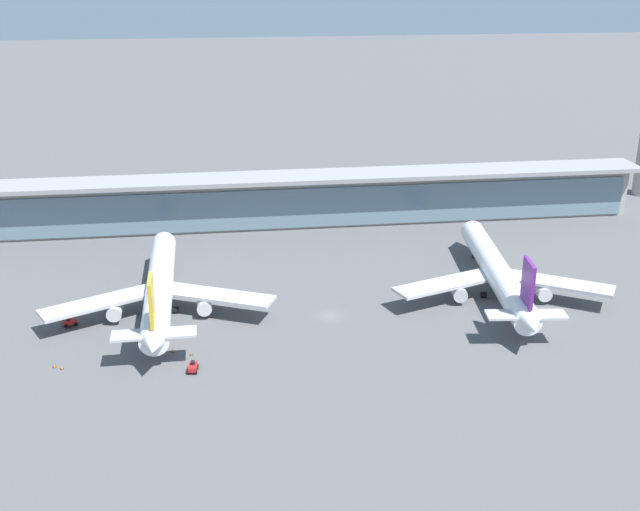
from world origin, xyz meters
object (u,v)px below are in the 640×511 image
at_px(safety_cone_alpha, 54,366).
at_px(service_truck_mid_apron_red, 193,367).
at_px(airliner_centre_stand, 498,273).
at_px(safety_cone_charlie, 173,351).
at_px(service_truck_near_nose_yellow, 154,331).
at_px(service_truck_under_wing_red, 70,322).
at_px(safety_cone_bravo, 62,367).
at_px(safety_cone_delta, 191,353).
at_px(airliner_left_stand, 160,288).

bearing_deg(safety_cone_alpha, service_truck_mid_apron_red, -10.88).
xyz_separation_m(airliner_centre_stand, safety_cone_charlie, (-71.75, -18.07, -5.06)).
bearing_deg(service_truck_near_nose_yellow, service_truck_mid_apron_red, -63.29).
relative_size(service_truck_under_wing_red, safety_cone_charlie, 4.71).
height_order(service_truck_near_nose_yellow, safety_cone_alpha, service_truck_near_nose_yellow).
relative_size(airliner_centre_stand, service_truck_under_wing_red, 19.43).
distance_m(service_truck_near_nose_yellow, safety_cone_charlie, 8.87).
relative_size(airliner_centre_stand, service_truck_near_nose_yellow, 20.23).
xyz_separation_m(service_truck_under_wing_red, safety_cone_alpha, (-0.07, -17.66, -0.56)).
distance_m(service_truck_near_nose_yellow, safety_cone_bravo, 20.15).
bearing_deg(safety_cone_charlie, safety_cone_alpha, -171.66).
height_order(safety_cone_alpha, safety_cone_bravo, same).
distance_m(airliner_centre_stand, service_truck_near_nose_yellow, 76.54).
height_order(safety_cone_charlie, safety_cone_delta, same).
bearing_deg(service_truck_mid_apron_red, safety_cone_delta, 94.20).
bearing_deg(safety_cone_alpha, service_truck_near_nose_yellow, 31.99).
bearing_deg(service_truck_near_nose_yellow, service_truck_under_wing_red, 159.63).
bearing_deg(safety_cone_bravo, airliner_left_stand, 54.02).
relative_size(airliner_left_stand, airliner_centre_stand, 1.00).
bearing_deg(service_truck_mid_apron_red, safety_cone_charlie, 116.73).
bearing_deg(service_truck_near_nose_yellow, safety_cone_alpha, -148.01).
relative_size(safety_cone_alpha, safety_cone_delta, 1.00).
distance_m(airliner_left_stand, service_truck_mid_apron_red, 28.97).
bearing_deg(airliner_left_stand, safety_cone_charlie, -80.62).
bearing_deg(service_truck_near_nose_yellow, safety_cone_bravo, -143.93).
height_order(airliner_left_stand, safety_cone_charlie, airliner_left_stand).
distance_m(service_truck_near_nose_yellow, service_truck_under_wing_red, 18.87).
distance_m(service_truck_under_wing_red, safety_cone_delta, 30.01).
distance_m(safety_cone_bravo, safety_cone_delta, 23.99).
bearing_deg(safety_cone_charlie, airliner_left_stand, 99.38).
bearing_deg(service_truck_under_wing_red, safety_cone_bravo, -85.62).
relative_size(airliner_left_stand, safety_cone_delta, 91.44).
height_order(airliner_left_stand, safety_cone_bravo, airliner_left_stand).
bearing_deg(service_truck_under_wing_red, airliner_left_stand, 15.25).
relative_size(service_truck_mid_apron_red, safety_cone_charlie, 4.36).
distance_m(service_truck_mid_apron_red, safety_cone_delta, 6.53).
relative_size(airliner_left_stand, service_truck_near_nose_yellow, 20.19).
bearing_deg(safety_cone_delta, safety_cone_charlie, 155.40).
distance_m(service_truck_mid_apron_red, safety_cone_charlie, 9.15).
xyz_separation_m(airliner_centre_stand, service_truck_mid_apron_red, (-67.64, -26.22, -4.50)).
height_order(airliner_centre_stand, service_truck_mid_apron_red, airliner_centre_stand).
bearing_deg(safety_cone_delta, airliner_centre_stand, 16.16).
relative_size(service_truck_mid_apron_red, safety_cone_bravo, 4.36).
distance_m(airliner_centre_stand, safety_cone_delta, 71.10).
height_order(airliner_centre_stand, service_truck_near_nose_yellow, airliner_centre_stand).
bearing_deg(airliner_centre_stand, safety_cone_delta, -163.84).
relative_size(airliner_centre_stand, safety_cone_alpha, 91.62).
relative_size(safety_cone_charlie, safety_cone_delta, 1.00).
bearing_deg(airliner_centre_stand, safety_cone_charlie, -165.86).
height_order(safety_cone_bravo, safety_cone_charlie, same).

